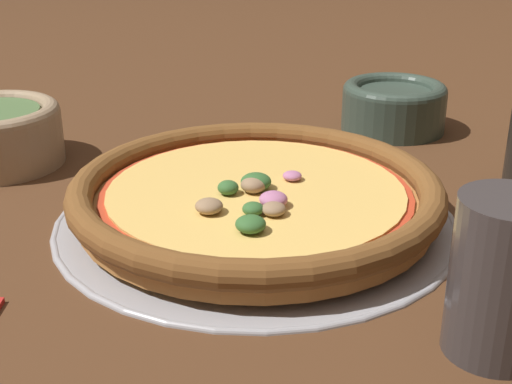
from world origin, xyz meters
TOP-DOWN VIEW (x-y plane):
  - ground_plane at (0.00, 0.00)m, footprint 3.00×3.00m
  - pizza_tray at (0.00, 0.00)m, footprint 0.34×0.34m
  - pizza at (0.00, -0.00)m, footprint 0.31×0.31m
  - bowl_near at (0.06, 0.29)m, footprint 0.12×0.12m
  - drinking_cup at (0.20, -0.12)m, footprint 0.06×0.06m

SIDE VIEW (x-z plane):
  - ground_plane at x=0.00m, z-range 0.00..0.00m
  - pizza_tray at x=0.00m, z-range 0.00..0.01m
  - pizza at x=0.00m, z-range 0.01..0.04m
  - bowl_near at x=0.06m, z-range 0.00..0.06m
  - drinking_cup at x=0.20m, z-range 0.00..0.10m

